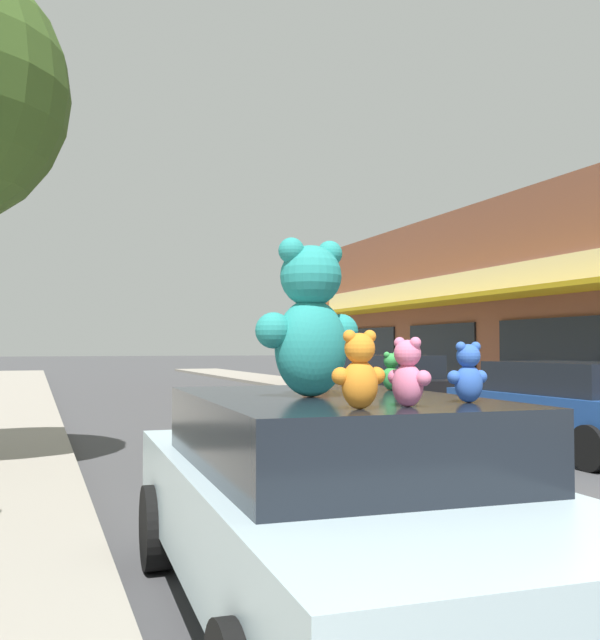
{
  "coord_description": "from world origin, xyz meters",
  "views": [
    {
      "loc": [
        -4.86,
        -4.63,
        1.67
      ],
      "look_at": [
        -2.27,
        2.33,
        1.95
      ],
      "focal_mm": 40.0,
      "sensor_mm": 36.0,
      "label": 1
    }
  ],
  "objects_px": {
    "teddy_bear_black": "(405,374)",
    "parked_car_far_right": "(388,384)",
    "teddy_bear_giant": "(310,321)",
    "parked_car_far_center": "(573,405)",
    "teddy_bear_orange": "(360,371)",
    "plush_art_car": "(330,500)",
    "teddy_bear_blue": "(468,373)",
    "teddy_bear_pink": "(408,373)",
    "teddy_bear_green": "(391,372)"
  },
  "relations": [
    {
      "from": "teddy_bear_orange",
      "to": "parked_car_far_center",
      "type": "relative_size",
      "value": 0.09
    },
    {
      "from": "teddy_bear_giant",
      "to": "teddy_bear_orange",
      "type": "bearing_deg",
      "value": 75.25
    },
    {
      "from": "parked_car_far_center",
      "to": "plush_art_car",
      "type": "bearing_deg",
      "value": -141.37
    },
    {
      "from": "parked_car_far_right",
      "to": "teddy_bear_black",
      "type": "bearing_deg",
      "value": -116.9
    },
    {
      "from": "teddy_bear_blue",
      "to": "parked_car_far_center",
      "type": "bearing_deg",
      "value": -133.87
    },
    {
      "from": "teddy_bear_black",
      "to": "parked_car_far_right",
      "type": "xyz_separation_m",
      "value": [
        5.55,
        10.94,
        -0.69
      ]
    },
    {
      "from": "plush_art_car",
      "to": "teddy_bear_green",
      "type": "height_order",
      "value": "teddy_bear_green"
    },
    {
      "from": "teddy_bear_black",
      "to": "parked_car_far_right",
      "type": "bearing_deg",
      "value": -53.95
    },
    {
      "from": "teddy_bear_blue",
      "to": "teddy_bear_orange",
      "type": "bearing_deg",
      "value": 13.59
    },
    {
      "from": "teddy_bear_blue",
      "to": "teddy_bear_green",
      "type": "relative_size",
      "value": 1.23
    },
    {
      "from": "teddy_bear_giant",
      "to": "teddy_bear_black",
      "type": "bearing_deg",
      "value": -169.26
    },
    {
      "from": "teddy_bear_black",
      "to": "teddy_bear_green",
      "type": "distance_m",
      "value": 0.13
    },
    {
      "from": "teddy_bear_black",
      "to": "teddy_bear_pink",
      "type": "xyz_separation_m",
      "value": [
        -0.6,
        -1.12,
        0.05
      ]
    },
    {
      "from": "plush_art_car",
      "to": "teddy_bear_blue",
      "type": "relative_size",
      "value": 14.01
    },
    {
      "from": "plush_art_car",
      "to": "teddy_bear_orange",
      "type": "height_order",
      "value": "teddy_bear_orange"
    },
    {
      "from": "teddy_bear_blue",
      "to": "teddy_bear_giant",
      "type": "bearing_deg",
      "value": -47.57
    },
    {
      "from": "teddy_bear_green",
      "to": "parked_car_far_center",
      "type": "relative_size",
      "value": 0.06
    },
    {
      "from": "teddy_bear_giant",
      "to": "teddy_bear_pink",
      "type": "xyz_separation_m",
      "value": [
        0.19,
        -0.84,
        -0.29
      ]
    },
    {
      "from": "teddy_bear_blue",
      "to": "teddy_bear_black",
      "type": "xyz_separation_m",
      "value": [
        0.17,
        1.0,
        -0.04
      ]
    },
    {
      "from": "teddy_bear_orange",
      "to": "teddy_bear_green",
      "type": "distance_m",
      "value": 1.54
    },
    {
      "from": "parked_car_far_center",
      "to": "teddy_bear_giant",
      "type": "bearing_deg",
      "value": -141.75
    },
    {
      "from": "plush_art_car",
      "to": "parked_car_far_center",
      "type": "height_order",
      "value": "parked_car_far_center"
    },
    {
      "from": "teddy_bear_giant",
      "to": "teddy_bear_black",
      "type": "relative_size",
      "value": 3.92
    },
    {
      "from": "teddy_bear_orange",
      "to": "teddy_bear_blue",
      "type": "bearing_deg",
      "value": -167.11
    },
    {
      "from": "teddy_bear_giant",
      "to": "teddy_bear_green",
      "type": "height_order",
      "value": "teddy_bear_giant"
    },
    {
      "from": "plush_art_car",
      "to": "parked_car_far_right",
      "type": "xyz_separation_m",
      "value": [
        6.2,
        11.18,
        0.05
      ]
    },
    {
      "from": "teddy_bear_orange",
      "to": "teddy_bear_green",
      "type": "bearing_deg",
      "value": -122.83
    },
    {
      "from": "parked_car_far_right",
      "to": "teddy_bear_pink",
      "type": "bearing_deg",
      "value": -117.03
    },
    {
      "from": "teddy_bear_giant",
      "to": "teddy_bear_pink",
      "type": "relative_size",
      "value": 2.73
    },
    {
      "from": "teddy_bear_green",
      "to": "teddy_bear_blue",
      "type": "bearing_deg",
      "value": 73.64
    },
    {
      "from": "plush_art_car",
      "to": "teddy_bear_giant",
      "type": "bearing_deg",
      "value": -158.83
    },
    {
      "from": "teddy_bear_blue",
      "to": "parked_car_far_center",
      "type": "distance_m",
      "value": 8.12
    },
    {
      "from": "teddy_bear_blue",
      "to": "parked_car_far_center",
      "type": "height_order",
      "value": "teddy_bear_blue"
    },
    {
      "from": "parked_car_far_center",
      "to": "parked_car_far_right",
      "type": "height_order",
      "value": "parked_car_far_right"
    },
    {
      "from": "teddy_bear_blue",
      "to": "parked_car_far_center",
      "type": "relative_size",
      "value": 0.07
    },
    {
      "from": "teddy_bear_pink",
      "to": "plush_art_car",
      "type": "bearing_deg",
      "value": -20.7
    },
    {
      "from": "teddy_bear_blue",
      "to": "teddy_bear_green",
      "type": "distance_m",
      "value": 1.13
    },
    {
      "from": "plush_art_car",
      "to": "teddy_bear_pink",
      "type": "height_order",
      "value": "teddy_bear_pink"
    },
    {
      "from": "teddy_bear_orange",
      "to": "teddy_bear_black",
      "type": "height_order",
      "value": "teddy_bear_orange"
    },
    {
      "from": "parked_car_far_right",
      "to": "teddy_bear_giant",
      "type": "bearing_deg",
      "value": -119.48
    },
    {
      "from": "parked_car_far_center",
      "to": "teddy_bear_orange",
      "type": "bearing_deg",
      "value": -137.61
    },
    {
      "from": "teddy_bear_orange",
      "to": "parked_car_far_right",
      "type": "bearing_deg",
      "value": -117.55
    },
    {
      "from": "teddy_bear_pink",
      "to": "parked_car_far_right",
      "type": "height_order",
      "value": "teddy_bear_pink"
    },
    {
      "from": "teddy_bear_green",
      "to": "teddy_bear_pink",
      "type": "height_order",
      "value": "teddy_bear_pink"
    },
    {
      "from": "teddy_bear_giant",
      "to": "teddy_bear_blue",
      "type": "bearing_deg",
      "value": 122.22
    },
    {
      "from": "teddy_bear_orange",
      "to": "teddy_bear_black",
      "type": "xyz_separation_m",
      "value": [
        0.88,
        1.16,
        -0.07
      ]
    },
    {
      "from": "teddy_bear_blue",
      "to": "teddy_bear_green",
      "type": "xyz_separation_m",
      "value": [
        0.13,
        1.13,
        -0.03
      ]
    },
    {
      "from": "teddy_bear_giant",
      "to": "parked_car_far_center",
      "type": "relative_size",
      "value": 0.22
    },
    {
      "from": "teddy_bear_blue",
      "to": "teddy_bear_black",
      "type": "relative_size",
      "value": 1.35
    },
    {
      "from": "teddy_bear_orange",
      "to": "teddy_bear_pink",
      "type": "xyz_separation_m",
      "value": [
        0.28,
        0.03,
        -0.02
      ]
    }
  ]
}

